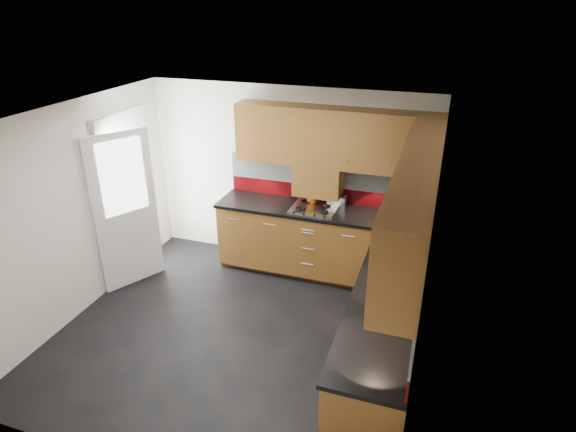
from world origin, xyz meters
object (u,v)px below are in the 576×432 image
(toaster, at_px, (337,201))
(food_processor, at_px, (412,225))
(utensil_pot, at_px, (312,197))
(gas_hob, at_px, (314,208))

(toaster, height_order, food_processor, food_processor)
(utensil_pot, distance_m, toaster, 0.34)
(gas_hob, height_order, food_processor, food_processor)
(utensil_pot, distance_m, food_processor, 1.43)
(gas_hob, distance_m, food_processor, 1.30)
(gas_hob, relative_size, food_processor, 1.71)
(gas_hob, bearing_deg, food_processor, -17.55)
(food_processor, bearing_deg, utensil_pot, 156.56)
(toaster, relative_size, food_processor, 0.70)
(toaster, bearing_deg, gas_hob, -147.31)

